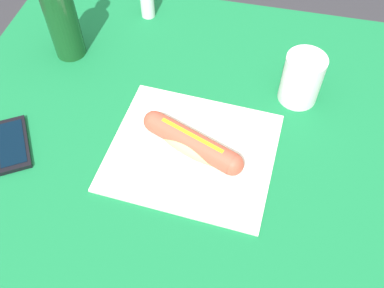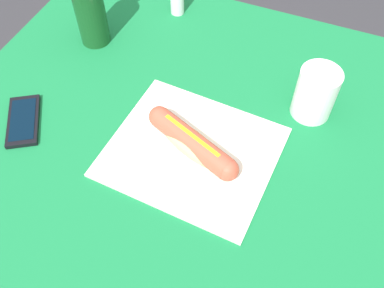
{
  "view_description": "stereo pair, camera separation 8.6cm",
  "coord_description": "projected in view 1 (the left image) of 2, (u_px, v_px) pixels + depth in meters",
  "views": [
    {
      "loc": [
        -0.16,
        0.55,
        1.47
      ],
      "look_at": [
        -0.05,
        0.06,
        0.77
      ],
      "focal_mm": 40.09,
      "sensor_mm": 36.0,
      "label": 1
    },
    {
      "loc": [
        -0.24,
        0.52,
        1.47
      ],
      "look_at": [
        -0.05,
        0.06,
        0.77
      ],
      "focal_mm": 40.09,
      "sensor_mm": 36.0,
      "label": 2
    }
  ],
  "objects": [
    {
      "name": "paper_wrapper",
      "position": [
        192.0,
        152.0,
        0.88
      ],
      "size": [
        0.35,
        0.31,
        0.01
      ],
      "primitive_type": "cube",
      "rotation": [
        0.0,
        0.0,
        -0.06
      ],
      "color": "silver",
      "rests_on": "dining_table"
    },
    {
      "name": "drinking_cup",
      "position": [
        302.0,
        79.0,
        0.93
      ],
      "size": [
        0.09,
        0.09,
        0.12
      ],
      "primitive_type": "cylinder",
      "color": "white",
      "rests_on": "dining_table"
    },
    {
      "name": "soda_bottle",
      "position": [
        61.0,
        15.0,
        0.97
      ],
      "size": [
        0.07,
        0.07,
        0.26
      ],
      "color": "#14471E",
      "rests_on": "dining_table"
    },
    {
      "name": "hot_dog",
      "position": [
        192.0,
        143.0,
        0.86
      ],
      "size": [
        0.22,
        0.12,
        0.05
      ],
      "color": "#E5BC75",
      "rests_on": "paper_wrapper"
    },
    {
      "name": "ground_plane",
      "position": [
        183.0,
        256.0,
        1.52
      ],
      "size": [
        6.0,
        6.0,
        0.0
      ],
      "primitive_type": "plane",
      "color": "#2D2D33",
      "rests_on": "ground"
    },
    {
      "name": "salt_shaker",
      "position": [
        147.0,
        2.0,
        1.12
      ],
      "size": [
        0.04,
        0.04,
        0.08
      ],
      "primitive_type": "cylinder",
      "color": "silver",
      "rests_on": "dining_table"
    },
    {
      "name": "dining_table",
      "position": [
        178.0,
        163.0,
        1.03
      ],
      "size": [
        1.03,
        0.93,
        0.74
      ],
      "color": "brown",
      "rests_on": "ground"
    },
    {
      "name": "cell_phone",
      "position": [
        12.0,
        144.0,
        0.89
      ],
      "size": [
        0.13,
        0.15,
        0.01
      ],
      "color": "black",
      "rests_on": "dining_table"
    }
  ]
}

